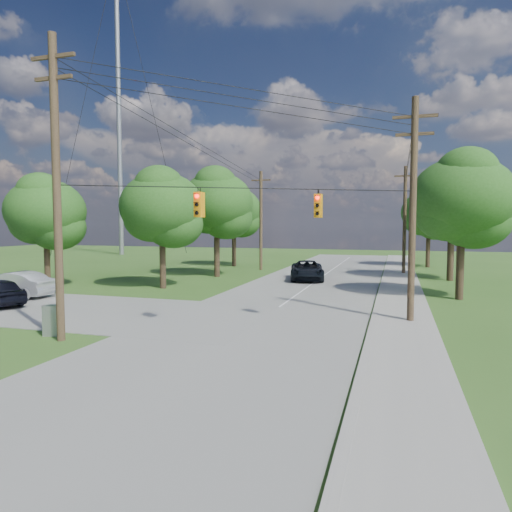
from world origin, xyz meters
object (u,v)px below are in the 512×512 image
(pole_sw, at_px, (57,184))
(control_cabinet, at_px, (53,320))
(pole_north_e, at_px, (405,219))
(car_cross_silver, at_px, (14,285))
(car_main_north, at_px, (307,270))
(pole_north_w, at_px, (261,220))
(pole_ne, at_px, (413,207))

(pole_sw, distance_m, control_cabinet, 5.70)
(pole_north_e, bearing_deg, pole_sw, -114.52)
(car_cross_silver, height_order, car_main_north, car_cross_silver)
(control_cabinet, bearing_deg, car_cross_silver, 121.58)
(pole_sw, xyz_separation_m, pole_north_w, (-0.40, 29.60, -1.10))
(pole_north_w, bearing_deg, control_cabinet, -91.00)
(pole_north_e, relative_size, car_cross_silver, 2.01)
(pole_sw, xyz_separation_m, car_main_north, (5.74, 22.36, -5.40))
(pole_ne, bearing_deg, control_cabinet, -154.08)
(pole_ne, bearing_deg, car_main_north, 117.73)
(pole_north_e, height_order, car_cross_silver, pole_north_e)
(pole_north_e, bearing_deg, control_cabinet, -116.41)
(pole_ne, distance_m, pole_north_e, 22.00)
(car_cross_silver, bearing_deg, pole_sw, 49.06)
(pole_sw, bearing_deg, car_cross_silver, 142.48)
(pole_sw, relative_size, pole_north_w, 1.20)
(pole_ne, distance_m, car_cross_silver, 24.19)
(car_cross_silver, xyz_separation_m, control_cabinet, (9.35, -7.27, -0.22))
(pole_north_e, bearing_deg, pole_north_w, 180.00)
(pole_ne, relative_size, pole_north_w, 1.05)
(pole_sw, bearing_deg, pole_ne, 29.38)
(car_cross_silver, relative_size, control_cabinet, 3.92)
(pole_north_e, xyz_separation_m, car_main_north, (-7.76, -7.24, -4.30))
(pole_sw, xyz_separation_m, pole_north_e, (13.50, 29.60, -1.10))
(pole_ne, xyz_separation_m, pole_north_e, (-0.00, 22.00, -0.34))
(car_cross_silver, bearing_deg, pole_north_e, 129.04)
(pole_sw, bearing_deg, control_cabinet, 146.43)
(pole_north_w, height_order, car_cross_silver, pole_north_w)
(control_cabinet, bearing_deg, pole_north_w, 68.47)
(pole_ne, xyz_separation_m, pole_north_w, (-13.90, 22.00, -0.34))
(car_cross_silver, relative_size, car_main_north, 0.87)
(pole_north_w, height_order, car_main_north, pole_north_w)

